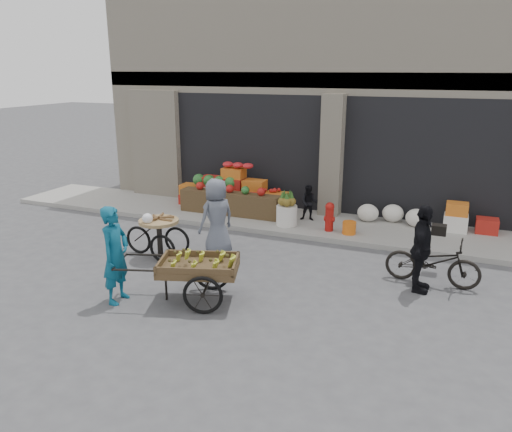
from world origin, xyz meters
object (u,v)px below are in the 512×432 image
at_px(orange_bucket, 349,228).
at_px(vendor_woman, 115,255).
at_px(pineapple_bin, 287,215).
at_px(cyclist, 421,249).
at_px(seated_person, 309,203).
at_px(tricycle_cart, 159,232).
at_px(vendor_grey, 217,217).
at_px(banana_cart, 196,264).
at_px(bicycle, 433,261).
at_px(fire_hydrant, 329,216).

height_order(orange_bucket, vendor_woman, vendor_woman).
bearing_deg(pineapple_bin, cyclist, -36.45).
distance_m(seated_person, cyclist, 4.30).
height_order(pineapple_bin, tricycle_cart, tricycle_cart).
xyz_separation_m(pineapple_bin, cyclist, (3.38, -2.50, 0.44)).
bearing_deg(vendor_grey, banana_cart, 46.66).
bearing_deg(pineapple_bin, seated_person, 56.31).
relative_size(vendor_grey, cyclist, 1.05).
xyz_separation_m(tricycle_cart, bicycle, (5.49, 0.72, -0.11)).
relative_size(orange_bucket, banana_cart, 0.13).
bearing_deg(vendor_grey, orange_bucket, 160.85).
xyz_separation_m(vendor_grey, cyclist, (4.20, -0.26, -0.04)).
xyz_separation_m(pineapple_bin, vendor_woman, (-1.42, -4.89, 0.49)).
bearing_deg(vendor_woman, bicycle, -64.18).
relative_size(banana_cart, bicycle, 1.42).
bearing_deg(orange_bucket, bicycle, -45.24).
bearing_deg(banana_cart, fire_hydrant, 56.08).
relative_size(seated_person, vendor_woman, 0.54).
relative_size(pineapple_bin, banana_cart, 0.21).
distance_m(pineapple_bin, fire_hydrant, 1.11).
distance_m(banana_cart, vendor_grey, 2.26).
distance_m(tricycle_cart, vendor_grey, 1.26).
distance_m(fire_hydrant, vendor_grey, 2.93).
relative_size(banana_cart, tricycle_cart, 1.70).
xyz_separation_m(banana_cart, tricycle_cart, (-1.75, 1.57, -0.12)).
bearing_deg(orange_bucket, pineapple_bin, 176.42).
distance_m(orange_bucket, vendor_grey, 3.28).
relative_size(tricycle_cart, cyclist, 0.88).
relative_size(fire_hydrant, bicycle, 0.41).
bearing_deg(fire_hydrant, banana_cart, -106.15).
distance_m(pineapple_bin, cyclist, 4.22).
bearing_deg(fire_hydrant, orange_bucket, -5.71).
bearing_deg(banana_cart, vendor_grey, 89.44).
bearing_deg(vendor_grey, pineapple_bin, -170.73).
height_order(orange_bucket, seated_person, seated_person).
bearing_deg(cyclist, vendor_grey, 89.27).
bearing_deg(tricycle_cart, pineapple_bin, 56.86).
xyz_separation_m(orange_bucket, vendor_grey, (-2.42, -2.14, 0.58)).
height_order(vendor_woman, cyclist, vendor_woman).
relative_size(pineapple_bin, cyclist, 0.32).
height_order(pineapple_bin, seated_person, seated_person).
distance_m(vendor_woman, cyclist, 5.36).
distance_m(fire_hydrant, banana_cart, 4.52).
distance_m(fire_hydrant, vendor_woman, 5.47).
bearing_deg(bicycle, tricycle_cart, 100.28).
xyz_separation_m(vendor_woman, bicycle, (5.00, 2.80, -0.41)).
xyz_separation_m(seated_person, bicycle, (3.18, -2.70, -0.13)).
relative_size(pineapple_bin, vendor_grey, 0.31).
xyz_separation_m(orange_bucket, banana_cart, (-1.76, -4.29, 0.42)).
relative_size(banana_cart, vendor_grey, 1.44).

